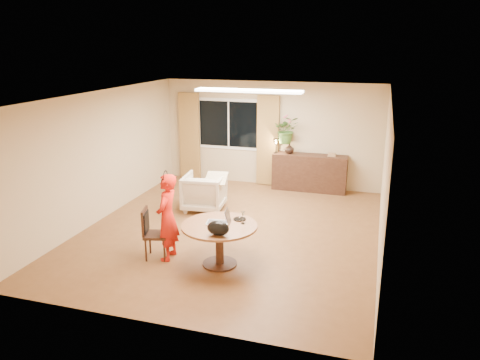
# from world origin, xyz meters

# --- Properties ---
(floor) EXTENTS (6.50, 6.50, 0.00)m
(floor) POSITION_xyz_m (0.00, 0.00, 0.00)
(floor) COLOR brown
(floor) RESTS_ON ground
(ceiling) EXTENTS (6.50, 6.50, 0.00)m
(ceiling) POSITION_xyz_m (0.00, 0.00, 2.60)
(ceiling) COLOR white
(ceiling) RESTS_ON wall_back
(wall_back) EXTENTS (5.50, 0.00, 5.50)m
(wall_back) POSITION_xyz_m (0.00, 3.25, 1.30)
(wall_back) COLOR tan
(wall_back) RESTS_ON floor
(wall_left) EXTENTS (0.00, 6.50, 6.50)m
(wall_left) POSITION_xyz_m (-2.75, 0.00, 1.30)
(wall_left) COLOR tan
(wall_left) RESTS_ON floor
(wall_right) EXTENTS (0.00, 6.50, 6.50)m
(wall_right) POSITION_xyz_m (2.75, 0.00, 1.30)
(wall_right) COLOR tan
(wall_right) RESTS_ON floor
(window) EXTENTS (1.70, 0.03, 1.30)m
(window) POSITION_xyz_m (-1.10, 3.23, 1.50)
(window) COLOR white
(window) RESTS_ON wall_back
(curtain_left) EXTENTS (0.55, 0.08, 2.25)m
(curtain_left) POSITION_xyz_m (-2.15, 3.15, 1.15)
(curtain_left) COLOR brown
(curtain_left) RESTS_ON wall_back
(curtain_right) EXTENTS (0.55, 0.08, 2.25)m
(curtain_right) POSITION_xyz_m (-0.05, 3.15, 1.15)
(curtain_right) COLOR brown
(curtain_right) RESTS_ON wall_back
(ceiling_panel) EXTENTS (2.20, 0.35, 0.05)m
(ceiling_panel) POSITION_xyz_m (0.00, 1.20, 2.57)
(ceiling_panel) COLOR white
(ceiling_panel) RESTS_ON ceiling
(dining_table) EXTENTS (1.23, 1.23, 0.70)m
(dining_table) POSITION_xyz_m (0.27, -1.42, 0.55)
(dining_table) COLOR brown
(dining_table) RESTS_ON floor
(dining_chair) EXTENTS (0.50, 0.48, 0.87)m
(dining_chair) POSITION_xyz_m (-0.83, -1.47, 0.44)
(dining_chair) COLOR black
(dining_chair) RESTS_ON floor
(child) EXTENTS (0.56, 0.39, 1.47)m
(child) POSITION_xyz_m (-0.64, -1.44, 0.74)
(child) COLOR red
(child) RESTS_ON floor
(laptop) EXTENTS (0.41, 0.30, 0.25)m
(laptop) POSITION_xyz_m (0.22, -1.36, 0.82)
(laptop) COLOR #B7B7BC
(laptop) RESTS_ON dining_table
(tumbler) EXTENTS (0.09, 0.09, 0.11)m
(tumbler) POSITION_xyz_m (0.30, -1.08, 0.75)
(tumbler) COLOR white
(tumbler) RESTS_ON dining_table
(wine_glass) EXTENTS (0.08, 0.08, 0.20)m
(wine_glass) POSITION_xyz_m (0.61, -1.25, 0.80)
(wine_glass) COLOR white
(wine_glass) RESTS_ON dining_table
(pot_lid) EXTENTS (0.26, 0.26, 0.03)m
(pot_lid) POSITION_xyz_m (0.51, -1.11, 0.72)
(pot_lid) COLOR white
(pot_lid) RESTS_ON dining_table
(handbag) EXTENTS (0.36, 0.22, 0.23)m
(handbag) POSITION_xyz_m (0.39, -1.83, 0.82)
(handbag) COLOR black
(handbag) RESTS_ON dining_table
(armchair) EXTENTS (0.93, 0.95, 0.79)m
(armchair) POSITION_xyz_m (-0.92, 0.98, 0.40)
(armchair) COLOR beige
(armchair) RESTS_ON floor
(throw) EXTENTS (0.53, 0.62, 0.03)m
(throw) POSITION_xyz_m (-0.64, 0.98, 0.81)
(throw) COLOR beige
(throw) RESTS_ON armchair
(sideboard) EXTENTS (1.79, 0.44, 0.90)m
(sideboard) POSITION_xyz_m (1.04, 3.01, 0.45)
(sideboard) COLOR black
(sideboard) RESTS_ON floor
(vase) EXTENTS (0.29, 0.29, 0.25)m
(vase) POSITION_xyz_m (0.53, 3.01, 1.02)
(vase) COLOR black
(vase) RESTS_ON sideboard
(bouquet) EXTENTS (0.72, 0.67, 0.66)m
(bouquet) POSITION_xyz_m (0.45, 3.01, 1.47)
(bouquet) COLOR #306F29
(bouquet) RESTS_ON vase
(book_stack) EXTENTS (0.22, 0.18, 0.08)m
(book_stack) POSITION_xyz_m (1.56, 3.01, 0.93)
(book_stack) COLOR #916D4A
(book_stack) RESTS_ON sideboard
(desk_lamp) EXTENTS (0.19, 0.19, 0.37)m
(desk_lamp) POSITION_xyz_m (0.21, 2.96, 1.08)
(desk_lamp) COLOR black
(desk_lamp) RESTS_ON sideboard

